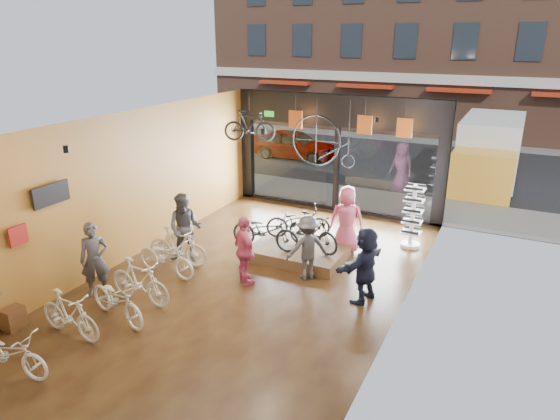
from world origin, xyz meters
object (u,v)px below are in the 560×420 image
Objects in this scene: customer_0 at (95,260)px; street_car at (294,144)px; hung_bike at (250,126)px; box_truck at (488,155)px; display_platform at (299,252)px; floor_bike_1 at (70,315)px; customer_4 at (347,220)px; floor_bike_0 at (9,353)px; customer_2 at (245,251)px; display_bike_left at (265,231)px; penny_farthing at (326,143)px; customer_1 at (185,228)px; floor_bike_4 at (166,257)px; floor_bike_5 at (178,246)px; floor_bike_3 at (140,281)px; customer_3 at (307,247)px; display_bike_mid at (313,232)px; sunglasses_rack at (413,216)px; display_bike_right at (298,222)px; floor_bike_2 at (117,300)px; customer_5 at (365,265)px.

street_car is at bearing 54.03° from customer_0.
hung_bike reaches higher than street_car.
box_truck is 2.67× the size of display_platform.
street_car is 2.54× the size of floor_bike_1.
customer_4 is (4.24, 4.70, 0.06)m from customer_0.
customer_0 is 6.33m from customer_4.
floor_bike_0 is 5.09m from customer_2.
display_bike_left is 3.67m from penny_farthing.
customer_1 is 1.08× the size of customer_2.
customer_1 reaches higher than floor_bike_4.
floor_bike_4 is 1.10× the size of hung_bike.
floor_bike_5 is 3.16m from display_platform.
display_platform is 4.44m from hung_bike.
street_car is 11.24m from display_bike_left.
floor_bike_3 reaches higher than floor_bike_4.
floor_bike_1 is 8.54m from penny_farthing.
street_car is 2.31× the size of floor_bike_4.
customer_0 is 2.45m from customer_1.
floor_bike_4 is at bearing -136.59° from display_platform.
hung_bike reaches higher than penny_farthing.
customer_3 is (3.24, 0.75, 0.30)m from floor_bike_5.
floor_bike_0 reaches higher than display_platform.
display_bike_mid is at bearing 7.78° from customer_1.
penny_farthing reaches higher than sunglasses_rack.
floor_bike_1 is 0.91× the size of display_bike_right.
floor_bike_4 is 2.58m from display_bike_left.
floor_bike_5 is 1.05× the size of hung_bike.
display_bike_left reaches higher than floor_bike_0.
floor_bike_1 is 0.85× the size of display_bike_left.
floor_bike_2 is 6.15m from customer_4.
customer_3 is (0.65, -1.02, 0.65)m from display_platform.
customer_4 is at bearing -41.91° from floor_bike_4.
floor_bike_0 is 0.67× the size of display_platform.
street_car is 2.18× the size of customer_4.
customer_0 is (-0.67, -2.06, 0.36)m from floor_bike_5.
customer_5 reaches higher than display_bike_mid.
customer_4 is at bearing -53.87° from penny_farthing.
penny_farthing reaches higher than customer_0.
street_car is 13.92m from floor_bike_3.
display_bike_left is 2.20m from customer_4.
customer_1 is at bearing 24.52° from customer_2.
display_bike_mid is at bearing 39.68° from customer_4.
customer_4 is at bearing 41.74° from display_platform.
customer_5 reaches higher than customer_0.
display_bike_mid is at bearing -155.85° from display_bike_right.
box_truck is 9.52m from hung_bike.
floor_bike_3 is 0.97× the size of floor_bike_4.
display_bike_mid is 0.95× the size of customer_0.
penny_farthing is (-0.38, 2.73, 2.35)m from display_platform.
floor_bike_0 is 1.02× the size of floor_bike_1.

